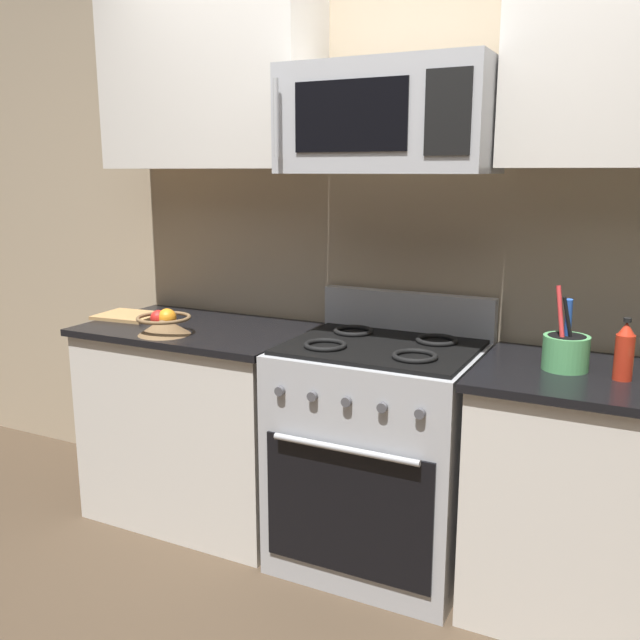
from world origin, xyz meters
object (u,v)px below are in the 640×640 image
range_oven (380,452)px  cutting_board (129,316)px  microwave (389,119)px  utensil_crock (566,351)px  bottle_hot_sauce (624,352)px  fruit_basket (164,323)px

range_oven → cutting_board: 1.38m
microwave → range_oven: bearing=-90.0°
utensil_crock → microwave: bearing=178.7°
bottle_hot_sauce → range_oven: bearing=178.0°
fruit_basket → cutting_board: fruit_basket is taller
microwave → cutting_board: (-1.30, -0.02, -0.87)m
microwave → fruit_basket: size_ratio=3.40×
range_oven → utensil_crock: 0.85m
utensil_crock → cutting_board: utensil_crock is taller
range_oven → microwave: bearing=90.0°
microwave → bottle_hot_sauce: (0.88, -0.06, -0.78)m
range_oven → utensil_crock: bearing=1.0°
fruit_basket → microwave: bearing=13.4°
range_oven → fruit_basket: bearing=-168.3°
utensil_crock → cutting_board: (-1.99, -0.01, -0.06)m
range_oven → bottle_hot_sauce: bottle_hot_sauce is taller
range_oven → fruit_basket: 1.06m
microwave → cutting_board: 1.56m
range_oven → cutting_board: (-1.30, 0.01, 0.44)m
fruit_basket → cutting_board: bearing=152.1°
range_oven → utensil_crock: (0.69, 0.01, 0.51)m
microwave → bottle_hot_sauce: microwave is taller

